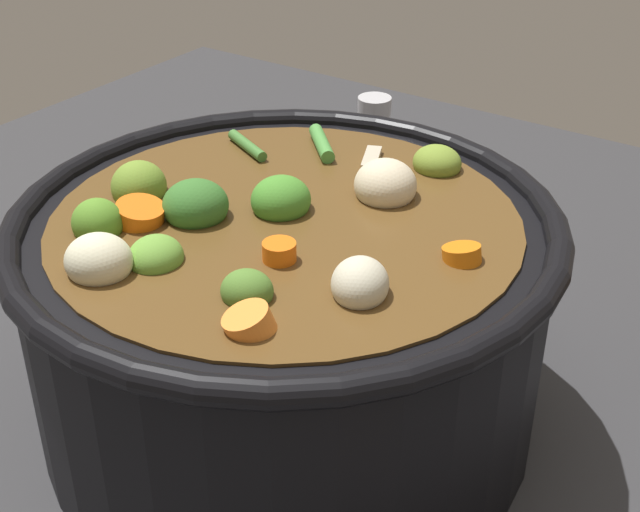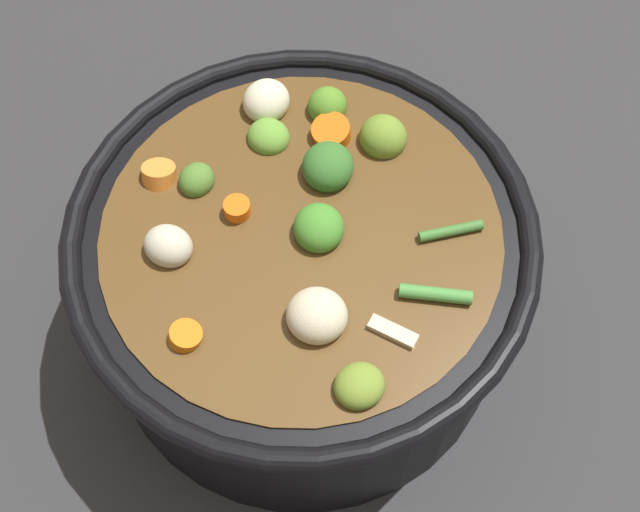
# 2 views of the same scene
# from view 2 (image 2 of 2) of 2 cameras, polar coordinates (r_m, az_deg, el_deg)

# --- Properties ---
(ground_plane) EXTENTS (1.10, 1.10, 0.00)m
(ground_plane) POSITION_cam_2_polar(r_m,az_deg,el_deg) (0.68, -1.07, -4.51)
(ground_plane) COLOR #2D2D30
(cooking_pot) EXTENTS (0.32, 0.32, 0.16)m
(cooking_pot) POSITION_cam_2_polar(r_m,az_deg,el_deg) (0.61, -1.19, -1.41)
(cooking_pot) COLOR black
(cooking_pot) RESTS_ON ground_plane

